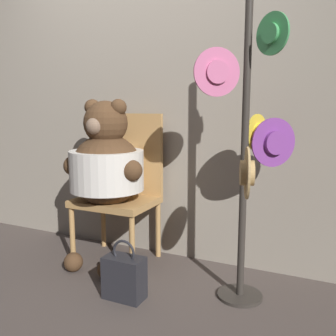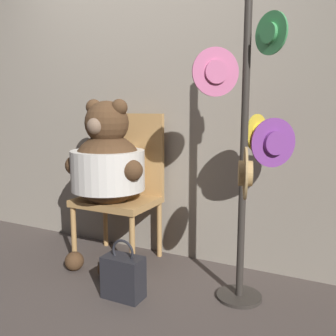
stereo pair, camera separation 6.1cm
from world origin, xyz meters
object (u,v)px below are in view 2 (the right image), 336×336
object	(u,v)px
teddy_bear	(107,165)
handbag_on_ground	(123,276)
chair	(123,182)
hat_display_rack	(249,152)

from	to	relation	value
teddy_bear	handbag_on_ground	distance (m)	0.84
chair	handbag_on_ground	xyz separation A→B (m)	(0.37, -0.58, -0.46)
teddy_bear	handbag_on_ground	xyz separation A→B (m)	(0.39, -0.41, -0.61)
chair	hat_display_rack	xyz separation A→B (m)	(1.05, -0.28, 0.32)
teddy_bear	hat_display_rack	world-z (taller)	hat_display_rack
chair	hat_display_rack	distance (m)	1.14
chair	handbag_on_ground	world-z (taller)	chair
handbag_on_ground	chair	bearing A→B (deg)	122.65
hat_display_rack	handbag_on_ground	distance (m)	1.08
chair	teddy_bear	world-z (taller)	teddy_bear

